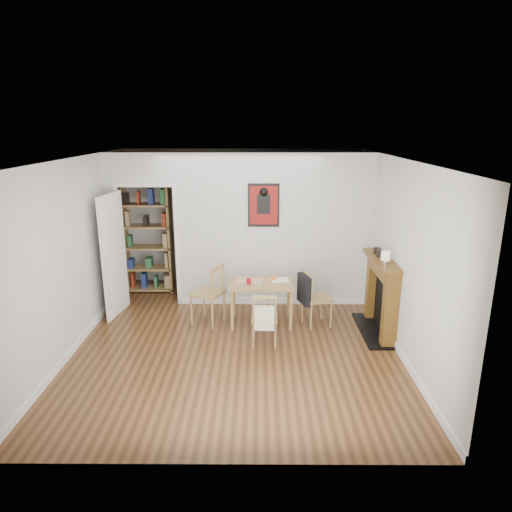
{
  "coord_description": "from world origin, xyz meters",
  "views": [
    {
      "loc": [
        0.31,
        -6.13,
        3.04
      ],
      "look_at": [
        0.28,
        0.6,
        1.09
      ],
      "focal_mm": 32.0,
      "sensor_mm": 36.0,
      "label": 1
    }
  ],
  "objects_px": {
    "chair_right": "(316,298)",
    "red_glass": "(249,281)",
    "dining_table": "(261,287)",
    "orange_fruit": "(273,278)",
    "ceramic_jar_b": "(376,250)",
    "chair_front": "(264,318)",
    "bookshelf": "(148,237)",
    "mantel_lamp": "(386,257)",
    "chair_left": "(207,294)",
    "fireplace": "(382,293)",
    "notebook": "(280,280)",
    "ceramic_jar_a": "(380,253)"
  },
  "relations": [
    {
      "from": "dining_table",
      "to": "ceramic_jar_a",
      "type": "relative_size",
      "value": 8.9
    },
    {
      "from": "dining_table",
      "to": "orange_fruit",
      "type": "xyz_separation_m",
      "value": [
        0.18,
        0.09,
        0.12
      ]
    },
    {
      "from": "chair_right",
      "to": "notebook",
      "type": "relative_size",
      "value": 3.16
    },
    {
      "from": "chair_front",
      "to": "orange_fruit",
      "type": "relative_size",
      "value": 11.21
    },
    {
      "from": "chair_right",
      "to": "red_glass",
      "type": "distance_m",
      "value": 1.08
    },
    {
      "from": "red_glass",
      "to": "bookshelf",
      "type": "bearing_deg",
      "value": 140.42
    },
    {
      "from": "red_glass",
      "to": "mantel_lamp",
      "type": "relative_size",
      "value": 0.46
    },
    {
      "from": "chair_left",
      "to": "mantel_lamp",
      "type": "bearing_deg",
      "value": -14.15
    },
    {
      "from": "fireplace",
      "to": "ceramic_jar_a",
      "type": "relative_size",
      "value": 11.13
    },
    {
      "from": "bookshelf",
      "to": "fireplace",
      "type": "relative_size",
      "value": 1.68
    },
    {
      "from": "dining_table",
      "to": "chair_left",
      "type": "relative_size",
      "value": 1.03
    },
    {
      "from": "red_glass",
      "to": "ceramic_jar_b",
      "type": "xyz_separation_m",
      "value": [
        1.92,
        0.05,
        0.48
      ]
    },
    {
      "from": "chair_front",
      "to": "bookshelf",
      "type": "distance_m",
      "value": 3.14
    },
    {
      "from": "dining_table",
      "to": "notebook",
      "type": "distance_m",
      "value": 0.32
    },
    {
      "from": "fireplace",
      "to": "ceramic_jar_a",
      "type": "bearing_deg",
      "value": 124.63
    },
    {
      "from": "bookshelf",
      "to": "mantel_lamp",
      "type": "relative_size",
      "value": 10.55
    },
    {
      "from": "dining_table",
      "to": "fireplace",
      "type": "height_order",
      "value": "fireplace"
    },
    {
      "from": "chair_front",
      "to": "orange_fruit",
      "type": "distance_m",
      "value": 0.88
    },
    {
      "from": "chair_right",
      "to": "ceramic_jar_a",
      "type": "relative_size",
      "value": 7.72
    },
    {
      "from": "fireplace",
      "to": "mantel_lamp",
      "type": "relative_size",
      "value": 6.27
    },
    {
      "from": "bookshelf",
      "to": "mantel_lamp",
      "type": "xyz_separation_m",
      "value": [
        3.8,
        -2.12,
        0.25
      ]
    },
    {
      "from": "mantel_lamp",
      "to": "fireplace",
      "type": "bearing_deg",
      "value": 75.16
    },
    {
      "from": "dining_table",
      "to": "orange_fruit",
      "type": "relative_size",
      "value": 13.98
    },
    {
      "from": "chair_right",
      "to": "bookshelf",
      "type": "relative_size",
      "value": 0.41
    },
    {
      "from": "chair_left",
      "to": "ceramic_jar_b",
      "type": "height_order",
      "value": "ceramic_jar_b"
    },
    {
      "from": "red_glass",
      "to": "orange_fruit",
      "type": "distance_m",
      "value": 0.41
    },
    {
      "from": "fireplace",
      "to": "red_glass",
      "type": "relative_size",
      "value": 13.68
    },
    {
      "from": "chair_left",
      "to": "chair_front",
      "type": "xyz_separation_m",
      "value": [
        0.88,
        -0.74,
        -0.08
      ]
    },
    {
      "from": "chair_front",
      "to": "chair_left",
      "type": "bearing_deg",
      "value": 140.03
    },
    {
      "from": "bookshelf",
      "to": "orange_fruit",
      "type": "bearing_deg",
      "value": -31.65
    },
    {
      "from": "chair_right",
      "to": "ceramic_jar_b",
      "type": "relative_size",
      "value": 9.13
    },
    {
      "from": "chair_front",
      "to": "ceramic_jar_b",
      "type": "relative_size",
      "value": 8.45
    },
    {
      "from": "bookshelf",
      "to": "orange_fruit",
      "type": "relative_size",
      "value": 29.4
    },
    {
      "from": "fireplace",
      "to": "ceramic_jar_b",
      "type": "distance_m",
      "value": 0.65
    },
    {
      "from": "fireplace",
      "to": "ceramic_jar_b",
      "type": "bearing_deg",
      "value": 104.64
    },
    {
      "from": "chair_front",
      "to": "mantel_lamp",
      "type": "distance_m",
      "value": 1.89
    },
    {
      "from": "notebook",
      "to": "mantel_lamp",
      "type": "bearing_deg",
      "value": -26.77
    },
    {
      "from": "bookshelf",
      "to": "ceramic_jar_a",
      "type": "height_order",
      "value": "bookshelf"
    },
    {
      "from": "dining_table",
      "to": "notebook",
      "type": "height_order",
      "value": "notebook"
    },
    {
      "from": "chair_left",
      "to": "ceramic_jar_b",
      "type": "distance_m",
      "value": 2.67
    },
    {
      "from": "chair_right",
      "to": "fireplace",
      "type": "distance_m",
      "value": 0.99
    },
    {
      "from": "dining_table",
      "to": "red_glass",
      "type": "relative_size",
      "value": 10.95
    },
    {
      "from": "chair_front",
      "to": "orange_fruit",
      "type": "height_order",
      "value": "chair_front"
    },
    {
      "from": "chair_left",
      "to": "chair_right",
      "type": "xyz_separation_m",
      "value": [
        1.69,
        -0.08,
        -0.04
      ]
    },
    {
      "from": "bookshelf",
      "to": "dining_table",
      "type": "bearing_deg",
      "value": -35.59
    },
    {
      "from": "ceramic_jar_a",
      "to": "chair_front",
      "type": "bearing_deg",
      "value": -163.17
    },
    {
      "from": "red_glass",
      "to": "notebook",
      "type": "distance_m",
      "value": 0.51
    },
    {
      "from": "ceramic_jar_a",
      "to": "chair_right",
      "type": "bearing_deg",
      "value": 170.54
    },
    {
      "from": "chair_left",
      "to": "fireplace",
      "type": "relative_size",
      "value": 0.78
    },
    {
      "from": "red_glass",
      "to": "mantel_lamp",
      "type": "xyz_separation_m",
      "value": [
        1.9,
        -0.55,
        0.56
      ]
    }
  ]
}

